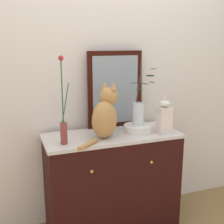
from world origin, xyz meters
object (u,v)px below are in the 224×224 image
sideboard (112,182)px  mirror_leaning (115,90)px  bowl_porcelain (138,128)px  vase_slim_green (63,123)px  vase_glass_clear (139,111)px  jar_lidded_porcelain (164,117)px  cat_sitting (105,115)px

sideboard → mirror_leaning: (0.10, 0.20, 0.73)m
bowl_porcelain → sideboard: bearing=176.6°
vase_slim_green → vase_glass_clear: size_ratio=1.20×
sideboard → jar_lidded_porcelain: 0.68m
sideboard → vase_slim_green: 0.70m
sideboard → cat_sitting: 0.59m
bowl_porcelain → vase_glass_clear: bearing=-18.2°
sideboard → mirror_leaning: size_ratio=1.68×
sideboard → vase_slim_green: (-0.40, -0.09, 0.56)m
vase_glass_clear → vase_slim_green: bearing=-172.8°
cat_sitting → vase_glass_clear: size_ratio=0.81×
cat_sitting → vase_glass_clear: bearing=7.3°
cat_sitting → sideboard: bearing=35.3°
sideboard → mirror_leaning: mirror_leaning is taller
jar_lidded_porcelain → bowl_porcelain: bearing=152.1°
vase_glass_clear → jar_lidded_porcelain: size_ratio=1.79×
sideboard → jar_lidded_porcelain: size_ratio=3.69×
vase_glass_clear → jar_lidded_porcelain: (0.18, -0.09, -0.05)m
vase_slim_green → sideboard: bearing=13.2°
mirror_leaning → vase_slim_green: 0.60m
jar_lidded_porcelain → vase_slim_green: bearing=178.9°
vase_slim_green → jar_lidded_porcelain: vase_slim_green is taller
cat_sitting → jar_lidded_porcelain: size_ratio=1.45×
vase_glass_clear → jar_lidded_porcelain: bearing=-28.1°
sideboard → vase_glass_clear: 0.63m
vase_slim_green → vase_glass_clear: (0.62, 0.08, 0.02)m
vase_slim_green → vase_glass_clear: 0.63m
mirror_leaning → cat_sitting: mirror_leaning is taller
vase_slim_green → vase_glass_clear: vase_slim_green is taller
cat_sitting → jar_lidded_porcelain: cat_sitting is taller
mirror_leaning → sideboard: bearing=-116.7°
vase_glass_clear → jar_lidded_porcelain: 0.21m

